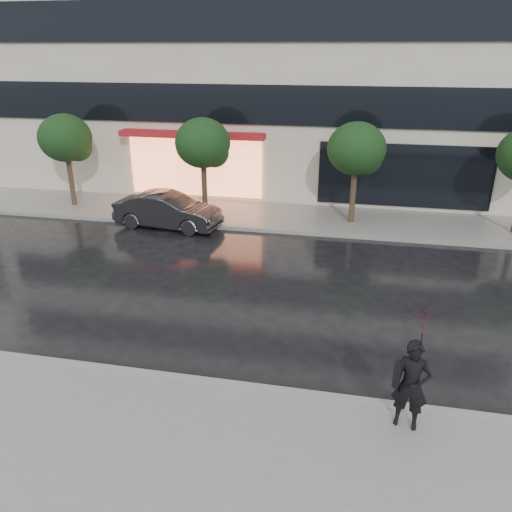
# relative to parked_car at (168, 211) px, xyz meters

# --- Properties ---
(ground) EXTENTS (120.00, 120.00, 0.00)m
(ground) POSITION_rel_parked_car_xyz_m (3.96, -8.25, -0.68)
(ground) COLOR black
(ground) RESTS_ON ground
(sidewalk_near) EXTENTS (60.00, 4.50, 0.12)m
(sidewalk_near) POSITION_rel_parked_car_xyz_m (3.96, -11.50, -0.62)
(sidewalk_near) COLOR slate
(sidewalk_near) RESTS_ON ground
(sidewalk_far) EXTENTS (60.00, 3.50, 0.12)m
(sidewalk_far) POSITION_rel_parked_car_xyz_m (3.96, 2.00, -0.62)
(sidewalk_far) COLOR slate
(sidewalk_far) RESTS_ON ground
(curb_near) EXTENTS (60.00, 0.25, 0.14)m
(curb_near) POSITION_rel_parked_car_xyz_m (3.96, -9.25, -0.61)
(curb_near) COLOR gray
(curb_near) RESTS_ON ground
(curb_far) EXTENTS (60.00, 0.25, 0.14)m
(curb_far) POSITION_rel_parked_car_xyz_m (3.96, 0.25, -0.61)
(curb_far) COLOR gray
(curb_far) RESTS_ON ground
(tree_far_west) EXTENTS (2.20, 2.20, 3.99)m
(tree_far_west) POSITION_rel_parked_car_xyz_m (-4.98, 1.78, 2.24)
(tree_far_west) COLOR #33261C
(tree_far_west) RESTS_ON ground
(tree_mid_west) EXTENTS (2.20, 2.20, 3.99)m
(tree_mid_west) POSITION_rel_parked_car_xyz_m (1.02, 1.78, 2.24)
(tree_mid_west) COLOR #33261C
(tree_mid_west) RESTS_ON ground
(tree_mid_east) EXTENTS (2.20, 2.20, 3.99)m
(tree_mid_east) POSITION_rel_parked_car_xyz_m (7.02, 1.78, 2.24)
(tree_mid_east) COLOR #33261C
(tree_mid_east) RESTS_ON ground
(parked_car) EXTENTS (4.27, 1.93, 1.36)m
(parked_car) POSITION_rel_parked_car_xyz_m (0.00, 0.00, 0.00)
(parked_car) COLOR black
(parked_car) RESTS_ON ground
(pedestrian_with_umbrella) EXTENTS (1.08, 1.09, 2.41)m
(pedestrian_with_umbrella) POSITION_rel_parked_car_xyz_m (8.28, -9.75, 0.99)
(pedestrian_with_umbrella) COLOR black
(pedestrian_with_umbrella) RESTS_ON sidewalk_near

